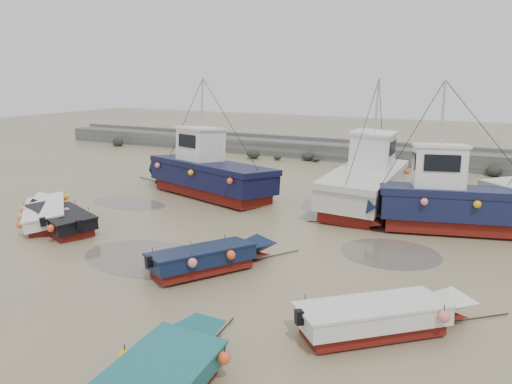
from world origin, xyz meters
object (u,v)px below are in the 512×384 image
person (225,205)px  dinghy_0 (47,210)px  cabin_boat_1 (367,179)px  cabin_boat_2 (443,199)px  dinghy_3 (386,313)px  dinghy_2 (158,376)px  dinghy_1 (212,255)px  dinghy_4 (58,215)px  cabin_boat_0 (203,171)px

person → dinghy_0: bearing=5.5°
cabin_boat_1 → cabin_boat_2: size_ratio=1.21×
dinghy_3 → cabin_boat_2: bearing=137.6°
dinghy_2 → person: (-6.82, 13.97, -0.55)m
person → dinghy_2: bearing=73.5°
dinghy_1 → cabin_boat_1: (2.22, 11.13, 0.75)m
dinghy_0 → dinghy_4: same height
dinghy_0 → dinghy_1: size_ratio=1.06×
dinghy_2 → cabin_boat_1: cabin_boat_1 is taller
dinghy_3 → cabin_boat_2: (0.04, 9.69, 0.82)m
cabin_boat_0 → cabin_boat_2: same height
dinghy_0 → dinghy_2: size_ratio=0.94×
dinghy_3 → dinghy_4: size_ratio=0.80×
dinghy_0 → dinghy_4: bearing=-68.1°
dinghy_4 → person: size_ratio=3.38×
dinghy_4 → cabin_boat_2: bearing=-41.5°
cabin_boat_0 → cabin_boat_1: bearing=-58.8°
dinghy_0 → dinghy_3: same height
dinghy_3 → cabin_boat_0: size_ratio=0.47×
dinghy_0 → dinghy_3: (15.83, -2.96, 0.01)m
dinghy_2 → dinghy_4: bearing=141.1°
dinghy_2 → person: 15.56m
dinghy_1 → person: size_ratio=2.83×
dinghy_1 → cabin_boat_0: (-6.24, 8.97, 0.76)m
cabin_boat_2 → person: cabin_boat_2 is taller
dinghy_3 → person: bearing=-173.9°
dinghy_0 → dinghy_2: bearing=-80.6°
cabin_boat_2 → dinghy_1: bearing=127.2°
dinghy_2 → dinghy_3: 5.93m
dinghy_1 → person: (-4.08, 7.65, -0.55)m
dinghy_2 → cabin_boat_0: 17.75m
cabin_boat_0 → person: size_ratio=5.77×
dinghy_0 → person: dinghy_0 is taller
dinghy_1 → cabin_boat_2: (6.22, 8.20, 0.81)m
dinghy_4 → dinghy_2: bearing=-100.6°
dinghy_1 → dinghy_4: same height
dinghy_1 → cabin_boat_0: size_ratio=0.49×
dinghy_1 → cabin_boat_1: 11.38m
cabin_boat_0 → cabin_boat_2: 12.48m
dinghy_3 → cabin_boat_0: (-12.42, 10.46, 0.77)m
cabin_boat_1 → dinghy_3: bearing=-74.6°
dinghy_3 → cabin_boat_2: size_ratio=0.53×
dinghy_2 → cabin_boat_2: 14.95m
dinghy_1 → cabin_boat_2: bearing=84.7°
dinghy_0 → dinghy_1: (9.65, -1.47, 0.02)m
dinghy_4 → cabin_boat_0: size_ratio=0.59×
dinghy_3 → dinghy_4: (-14.68, 2.54, -0.01)m
cabin_boat_1 → person: (-6.30, -3.48, -1.30)m
cabin_boat_0 → person: (2.16, -1.32, -1.32)m
dinghy_3 → dinghy_4: bearing=-142.0°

